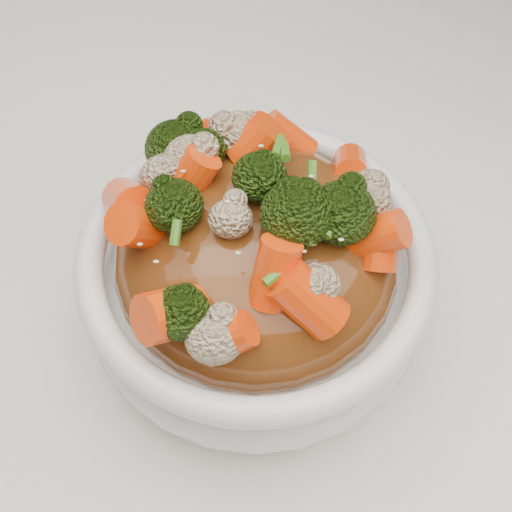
# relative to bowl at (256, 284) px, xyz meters

# --- Properties ---
(tablecloth) EXTENTS (1.20, 0.80, 0.04)m
(tablecloth) POSITION_rel_bowl_xyz_m (0.02, -0.03, -0.06)
(tablecloth) COLOR white
(tablecloth) RESTS_ON dining_table
(bowl) EXTENTS (0.27, 0.27, 0.08)m
(bowl) POSITION_rel_bowl_xyz_m (0.00, 0.00, 0.00)
(bowl) COLOR white
(bowl) RESTS_ON tablecloth
(sauce_base) EXTENTS (0.21, 0.21, 0.09)m
(sauce_base) POSITION_rel_bowl_xyz_m (-0.00, 0.00, 0.03)
(sauce_base) COLOR #5F2F10
(sauce_base) RESTS_ON bowl
(carrots) EXTENTS (0.21, 0.21, 0.05)m
(carrots) POSITION_rel_bowl_xyz_m (-0.00, 0.00, 0.09)
(carrots) COLOR #F94308
(carrots) RESTS_ON sauce_base
(broccoli) EXTENTS (0.21, 0.21, 0.04)m
(broccoli) POSITION_rel_bowl_xyz_m (-0.00, 0.00, 0.09)
(broccoli) COLOR black
(broccoli) RESTS_ON sauce_base
(cauliflower) EXTENTS (0.21, 0.21, 0.03)m
(cauliflower) POSITION_rel_bowl_xyz_m (-0.00, 0.00, 0.08)
(cauliflower) COLOR beige
(cauliflower) RESTS_ON sauce_base
(scallions) EXTENTS (0.16, 0.16, 0.02)m
(scallions) POSITION_rel_bowl_xyz_m (-0.00, 0.00, 0.09)
(scallions) COLOR #3A711A
(scallions) RESTS_ON sauce_base
(sesame_seeds) EXTENTS (0.19, 0.19, 0.01)m
(sesame_seeds) POSITION_rel_bowl_xyz_m (-0.00, 0.00, 0.09)
(sesame_seeds) COLOR beige
(sesame_seeds) RESTS_ON sauce_base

